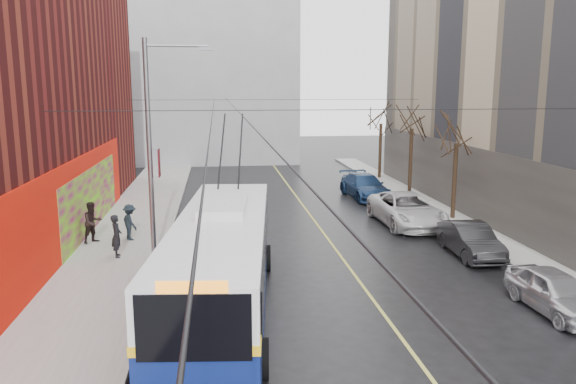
# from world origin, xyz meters

# --- Properties ---
(ground) EXTENTS (140.00, 140.00, 0.00)m
(ground) POSITION_xyz_m (0.00, 0.00, 0.00)
(ground) COLOR black
(ground) RESTS_ON ground
(sidewalk_left) EXTENTS (4.00, 60.00, 0.15)m
(sidewalk_left) POSITION_xyz_m (-8.00, 12.00, 0.07)
(sidewalk_left) COLOR gray
(sidewalk_left) RESTS_ON ground
(sidewalk_right) EXTENTS (2.00, 60.00, 0.15)m
(sidewalk_right) POSITION_xyz_m (9.00, 12.00, 0.07)
(sidewalk_right) COLOR gray
(sidewalk_right) RESTS_ON ground
(lane_line) EXTENTS (0.12, 50.00, 0.01)m
(lane_line) POSITION_xyz_m (1.50, 14.00, 0.00)
(lane_line) COLOR #BFB74C
(lane_line) RESTS_ON ground
(building_far) EXTENTS (20.50, 12.10, 18.00)m
(building_far) POSITION_xyz_m (-6.00, 44.99, 9.02)
(building_far) COLOR gray
(building_far) RESTS_ON ground
(streetlight_pole) EXTENTS (2.65, 0.60, 9.00)m
(streetlight_pole) POSITION_xyz_m (-6.14, 10.00, 4.85)
(streetlight_pole) COLOR slate
(streetlight_pole) RESTS_ON ground
(catenary_wires) EXTENTS (18.00, 60.00, 0.22)m
(catenary_wires) POSITION_xyz_m (-2.54, 14.77, 6.25)
(catenary_wires) COLOR black
(tree_near) EXTENTS (3.20, 3.20, 6.40)m
(tree_near) POSITION_xyz_m (9.00, 16.00, 4.98)
(tree_near) COLOR black
(tree_near) RESTS_ON ground
(tree_mid) EXTENTS (3.20, 3.20, 6.68)m
(tree_mid) POSITION_xyz_m (9.00, 23.00, 5.25)
(tree_mid) COLOR black
(tree_mid) RESTS_ON ground
(tree_far) EXTENTS (3.20, 3.20, 6.57)m
(tree_far) POSITION_xyz_m (9.00, 30.00, 5.14)
(tree_far) COLOR black
(tree_far) RESTS_ON ground
(pigeons_flying) EXTENTS (2.17, 3.41, 2.17)m
(pigeons_flying) POSITION_xyz_m (-2.58, 9.62, 7.74)
(pigeons_flying) COLOR slate
(trolleybus) EXTENTS (4.00, 12.98, 6.07)m
(trolleybus) POSITION_xyz_m (-3.60, 4.69, 1.69)
(trolleybus) COLOR #0B1957
(trolleybus) RESTS_ON ground
(parked_car_a) EXTENTS (1.75, 4.08, 1.37)m
(parked_car_a) POSITION_xyz_m (7.00, 3.41, 0.69)
(parked_car_a) COLOR silver
(parked_car_a) RESTS_ON ground
(parked_car_b) EXTENTS (1.68, 4.37, 1.42)m
(parked_car_b) POSITION_xyz_m (7.00, 9.56, 0.71)
(parked_car_b) COLOR black
(parked_car_b) RESTS_ON ground
(parked_car_c) EXTENTS (2.95, 6.10, 1.67)m
(parked_car_c) POSITION_xyz_m (6.12, 15.22, 0.84)
(parked_car_c) COLOR silver
(parked_car_c) RESTS_ON ground
(parked_car_d) EXTENTS (2.63, 5.52, 1.55)m
(parked_car_d) POSITION_xyz_m (5.85, 22.69, 0.78)
(parked_car_d) COLOR navy
(parked_car_d) RESTS_ON ground
(following_car) EXTENTS (2.58, 5.11, 1.67)m
(following_car) POSITION_xyz_m (-3.91, 18.49, 0.83)
(following_car) COLOR #B6B7BB
(following_car) RESTS_ON ground
(pedestrian_a) EXTENTS (0.54, 0.72, 1.80)m
(pedestrian_a) POSITION_xyz_m (-7.90, 10.87, 1.05)
(pedestrian_a) COLOR black
(pedestrian_a) RESTS_ON sidewalk_left
(pedestrian_b) EXTENTS (1.16, 1.16, 1.89)m
(pedestrian_b) POSITION_xyz_m (-9.36, 13.27, 1.10)
(pedestrian_b) COLOR black
(pedestrian_b) RESTS_ON sidewalk_left
(pedestrian_c) EXTENTS (1.12, 1.25, 1.68)m
(pedestrian_c) POSITION_xyz_m (-7.76, 13.56, 0.99)
(pedestrian_c) COLOR black
(pedestrian_c) RESTS_ON sidewalk_left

